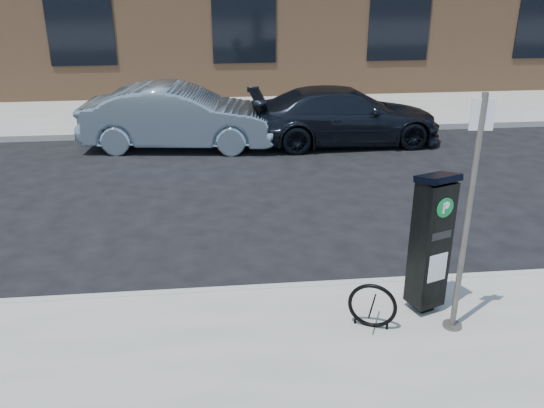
{
  "coord_description": "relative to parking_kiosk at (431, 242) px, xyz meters",
  "views": [
    {
      "loc": [
        -1.11,
        -6.76,
        4.21
      ],
      "look_at": [
        -0.34,
        0.5,
        1.14
      ],
      "focal_mm": 38.0,
      "sensor_mm": 36.0,
      "label": 1
    }
  ],
  "objects": [
    {
      "name": "car_dark",
      "position": [
        0.73,
        7.81,
        -0.4
      ],
      "size": [
        4.82,
        2.06,
        1.39
      ],
      "primitive_type": "imported",
      "rotation": [
        0.0,
        0.0,
        1.6
      ],
      "color": "black",
      "rests_on": "ground"
    },
    {
      "name": "parking_kiosk",
      "position": [
        0.0,
        0.0,
        0.0
      ],
      "size": [
        0.52,
        0.49,
        1.84
      ],
      "rotation": [
        0.0,
        0.0,
        0.34
      ],
      "color": "black",
      "rests_on": "sidewalk_near"
    },
    {
      "name": "sign_pole",
      "position": [
        0.21,
        -0.42,
        0.47
      ],
      "size": [
        0.25,
        0.23,
        2.84
      ],
      "rotation": [
        0.0,
        0.0,
        -0.12
      ],
      "color": "#5E5953",
      "rests_on": "sidewalk_near"
    },
    {
      "name": "curb_near",
      "position": [
        -1.46,
        0.74,
        -1.02
      ],
      "size": [
        60.0,
        0.12,
        0.16
      ],
      "primitive_type": "cube",
      "color": "#9E9B93",
      "rests_on": "ground"
    },
    {
      "name": "curb_far",
      "position": [
        -1.46,
        8.78,
        -1.02
      ],
      "size": [
        60.0,
        0.12,
        0.16
      ],
      "primitive_type": "cube",
      "color": "#9E9B93",
      "rests_on": "ground"
    },
    {
      "name": "sidewalk_far",
      "position": [
        -1.46,
        14.76,
        -1.02
      ],
      "size": [
        60.0,
        12.0,
        0.15
      ],
      "primitive_type": "cube",
      "color": "gray",
      "rests_on": "ground"
    },
    {
      "name": "car_silver",
      "position": [
        -3.38,
        7.88,
        -0.33
      ],
      "size": [
        4.78,
        2.13,
        1.53
      ],
      "primitive_type": "imported",
      "rotation": [
        0.0,
        0.0,
        1.46
      ],
      "color": "#89A1AF",
      "rests_on": "ground"
    },
    {
      "name": "ground",
      "position": [
        -1.46,
        0.76,
        -1.09
      ],
      "size": [
        120.0,
        120.0,
        0.0
      ],
      "primitive_type": "plane",
      "color": "black",
      "rests_on": "ground"
    },
    {
      "name": "bike_rack",
      "position": [
        -0.76,
        -0.31,
        -0.66
      ],
      "size": [
        0.56,
        0.29,
        0.59
      ],
      "rotation": [
        0.0,
        0.0,
        -0.42
      ],
      "color": "black",
      "rests_on": "sidewalk_near"
    }
  ]
}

